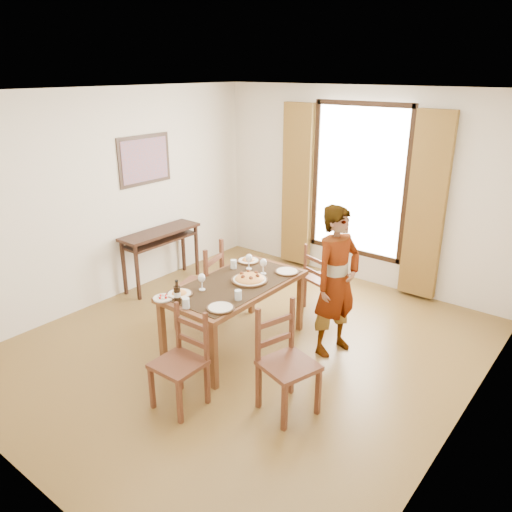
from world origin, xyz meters
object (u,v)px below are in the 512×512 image
Objects in this scene: man at (337,281)px; pasta_platter at (250,277)px; console_table at (160,239)px; dining_table at (235,289)px.

man is 4.07× the size of pasta_platter.
pasta_platter is (2.00, -0.51, 0.12)m from console_table.
man is (0.90, 0.59, 0.13)m from dining_table.
man is (2.81, -0.05, 0.13)m from console_table.
man reaches higher than dining_table.
dining_table is 1.08m from man.
pasta_platter reaches higher than console_table.
console_table is 3.00× the size of pasta_platter.
dining_table is at bearing -123.94° from pasta_platter.
man is at bearing 29.46° from pasta_platter.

